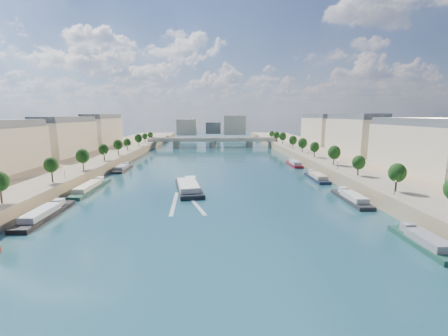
{
  "coord_description": "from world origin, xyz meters",
  "views": [
    {
      "loc": [
        0.83,
        -36.46,
        27.63
      ],
      "look_at": [
        5.13,
        91.24,
        5.0
      ],
      "focal_mm": 24.0,
      "sensor_mm": 36.0,
      "label": 1
    }
  ],
  "objects": [
    {
      "name": "pave_right",
      "position": [
        57.0,
        100.0,
        5.05
      ],
      "size": [
        14.0,
        520.0,
        0.1
      ],
      "primitive_type": "cube",
      "color": "gray",
      "rests_on": "quay_right"
    },
    {
      "name": "buildings_right",
      "position": [
        85.0,
        112.0,
        16.45
      ],
      "size": [
        16.0,
        226.0,
        23.2
      ],
      "color": "beige",
      "rests_on": "ground"
    },
    {
      "name": "tour_barge",
      "position": [
        -8.75,
        72.62,
        1.11
      ],
      "size": [
        13.23,
        29.9,
        3.92
      ],
      "rotation": [
        0.0,
        0.0,
        0.18
      ],
      "color": "black",
      "rests_on": "ground"
    },
    {
      "name": "wake",
      "position": [
        -8.75,
        56.05,
        0.02
      ],
      "size": [
        12.13,
        26.03,
        0.04
      ],
      "color": "silver",
      "rests_on": "ground"
    },
    {
      "name": "lamps_right",
      "position": [
        52.5,
        105.0,
        7.78
      ],
      "size": [
        0.36,
        200.36,
        4.28
      ],
      "color": "black",
      "rests_on": "ground"
    },
    {
      "name": "trees_left",
      "position": [
        -55.0,
        102.0,
        10.48
      ],
      "size": [
        4.8,
        268.8,
        8.26
      ],
      "color": "#382B1E",
      "rests_on": "ground"
    },
    {
      "name": "buildings_left",
      "position": [
        -85.0,
        112.0,
        16.45
      ],
      "size": [
        16.0,
        226.0,
        23.2
      ],
      "color": "beige",
      "rests_on": "ground"
    },
    {
      "name": "moored_barges_left",
      "position": [
        -45.5,
        44.39,
        0.84
      ],
      "size": [
        5.0,
        154.89,
        3.6
      ],
      "color": "black",
      "rests_on": "ground"
    },
    {
      "name": "pave_left",
      "position": [
        -57.0,
        100.0,
        5.05
      ],
      "size": [
        14.0,
        520.0,
        0.1
      ],
      "primitive_type": "cube",
      "color": "gray",
      "rests_on": "quay_left"
    },
    {
      "name": "quay_left",
      "position": [
        -72.0,
        100.0,
        2.5
      ],
      "size": [
        44.0,
        520.0,
        5.0
      ],
      "primitive_type": "cube",
      "color": "#9E8460",
      "rests_on": "ground"
    },
    {
      "name": "moored_barges_right",
      "position": [
        45.5,
        55.91,
        0.84
      ],
      "size": [
        5.0,
        156.72,
        3.6
      ],
      "color": "black",
      "rests_on": "ground"
    },
    {
      "name": "trees_right",
      "position": [
        55.0,
        110.0,
        10.48
      ],
      "size": [
        4.8,
        268.8,
        8.26
      ],
      "color": "#382B1E",
      "rests_on": "ground"
    },
    {
      "name": "ground",
      "position": [
        0.0,
        100.0,
        0.0
      ],
      "size": [
        700.0,
        700.0,
        0.0
      ],
      "primitive_type": "plane",
      "color": "#0B2831",
      "rests_on": "ground"
    },
    {
      "name": "lamps_left",
      "position": [
        -52.5,
        90.0,
        7.78
      ],
      "size": [
        0.36,
        200.36,
        4.28
      ],
      "color": "black",
      "rests_on": "ground"
    },
    {
      "name": "skyline",
      "position": [
        3.19,
        319.52,
        14.66
      ],
      "size": [
        79.0,
        42.0,
        22.0
      ],
      "color": "beige",
      "rests_on": "ground"
    },
    {
      "name": "quay_right",
      "position": [
        72.0,
        100.0,
        2.5
      ],
      "size": [
        44.0,
        520.0,
        5.0
      ],
      "primitive_type": "cube",
      "color": "#9E8460",
      "rests_on": "ground"
    },
    {
      "name": "bridge",
      "position": [
        0.0,
        225.81,
        5.08
      ],
      "size": [
        112.0,
        12.0,
        8.15
      ],
      "color": "#C1B79E",
      "rests_on": "ground"
    }
  ]
}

